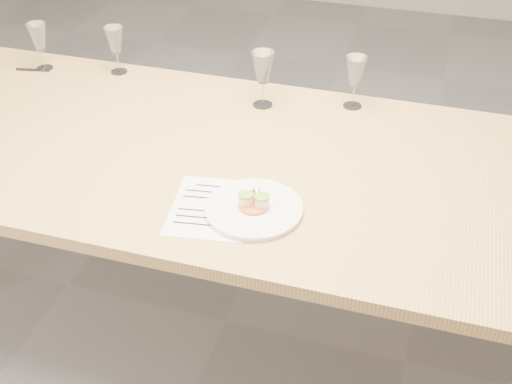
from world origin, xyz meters
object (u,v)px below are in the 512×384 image
(wine_glass_1, at_px, (115,41))
(dining_table, at_px, (220,170))
(wine_glass_3, at_px, (356,72))
(wine_glass_0, at_px, (38,38))
(dinner_plate, at_px, (254,208))
(recipe_sheet, at_px, (211,207))
(ballpoint_pen, at_px, (33,70))
(wine_glass_2, at_px, (263,69))

(wine_glass_1, bearing_deg, dining_table, -37.72)
(wine_glass_3, bearing_deg, wine_glass_0, -178.12)
(dinner_plate, distance_m, recipe_sheet, 0.12)
(ballpoint_pen, distance_m, wine_glass_1, 0.35)
(wine_glass_3, bearing_deg, wine_glass_2, -164.88)
(dining_table, height_order, wine_glass_0, wine_glass_0)
(dining_table, relative_size, wine_glass_2, 12.33)
(wine_glass_0, bearing_deg, dining_table, -23.99)
(dining_table, distance_m, wine_glass_3, 0.57)
(wine_glass_1, relative_size, wine_glass_2, 0.91)
(dining_table, xyz_separation_m, dinner_plate, (0.19, -0.25, 0.08))
(ballpoint_pen, xyz_separation_m, wine_glass_2, (0.91, -0.01, 0.13))
(ballpoint_pen, relative_size, wine_glass_2, 0.66)
(dining_table, bearing_deg, wine_glass_0, 156.01)
(recipe_sheet, bearing_deg, wine_glass_2, 84.44)
(dinner_plate, xyz_separation_m, wine_glass_0, (-1.02, 0.62, 0.11))
(dining_table, bearing_deg, recipe_sheet, -74.96)
(wine_glass_0, xyz_separation_m, wine_glass_2, (0.88, -0.04, 0.01))
(dining_table, height_order, wine_glass_2, wine_glass_2)
(dining_table, distance_m, wine_glass_1, 0.72)
(wine_glass_2, xyz_separation_m, wine_glass_3, (0.30, 0.08, -0.01))
(wine_glass_1, height_order, wine_glass_2, wine_glass_2)
(wine_glass_1, bearing_deg, wine_glass_0, -169.57)
(wine_glass_0, bearing_deg, dinner_plate, -31.34)
(dinner_plate, distance_m, wine_glass_1, 1.01)
(ballpoint_pen, distance_m, wine_glass_2, 0.92)
(recipe_sheet, xyz_separation_m, wine_glass_2, (-0.03, 0.60, 0.14))
(recipe_sheet, distance_m, wine_glass_1, 0.94)
(wine_glass_0, distance_m, wine_glass_1, 0.29)
(wine_glass_1, relative_size, wine_glass_3, 0.97)
(dining_table, distance_m, recipe_sheet, 0.29)
(dining_table, bearing_deg, ballpoint_pen, 158.54)
(dining_table, relative_size, wine_glass_1, 13.58)
(ballpoint_pen, height_order, wine_glass_2, wine_glass_2)
(wine_glass_0, distance_m, wine_glass_3, 1.18)
(dining_table, xyz_separation_m, wine_glass_3, (0.34, 0.41, 0.19))
(wine_glass_2, bearing_deg, dinner_plate, -76.04)
(dinner_plate, xyz_separation_m, wine_glass_2, (-0.14, 0.58, 0.12))
(wine_glass_0, height_order, wine_glass_3, wine_glass_3)
(dinner_plate, height_order, wine_glass_1, wine_glass_1)
(wine_glass_0, bearing_deg, ballpoint_pen, -135.61)
(wine_glass_1, bearing_deg, ballpoint_pen, -165.26)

